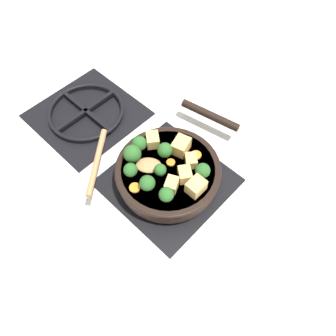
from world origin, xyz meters
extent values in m
plane|color=silver|center=(0.00, 0.00, 0.00)|extent=(2.40, 2.40, 0.00)
cube|color=black|center=(0.00, 0.00, 0.00)|extent=(0.31, 0.31, 0.01)
torus|color=black|center=(0.00, 0.00, 0.02)|extent=(0.24, 0.24, 0.01)
cube|color=black|center=(0.00, 0.00, 0.02)|extent=(0.01, 0.23, 0.01)
cube|color=black|center=(0.00, 0.00, 0.02)|extent=(0.23, 0.01, 0.01)
cube|color=black|center=(0.00, 0.36, 0.00)|extent=(0.31, 0.31, 0.01)
torus|color=black|center=(0.00, 0.36, 0.02)|extent=(0.24, 0.24, 0.01)
cube|color=black|center=(0.00, 0.36, 0.02)|extent=(0.01, 0.23, 0.01)
cube|color=black|center=(0.00, 0.36, 0.02)|extent=(0.23, 0.01, 0.01)
cylinder|color=black|center=(0.00, 0.00, 0.05)|extent=(0.27, 0.27, 0.05)
cylinder|color=brown|center=(0.00, 0.00, 0.05)|extent=(0.25, 0.25, 0.04)
torus|color=black|center=(0.00, 0.00, 0.07)|extent=(0.28, 0.28, 0.01)
cylinder|color=black|center=(0.23, 0.04, 0.06)|extent=(0.06, 0.19, 0.02)
ellipsoid|color=#A87A4C|center=(-0.03, 0.04, 0.08)|extent=(0.08, 0.08, 0.01)
cylinder|color=#A87A4C|center=(-0.12, 0.15, 0.08)|extent=(0.17, 0.14, 0.02)
cube|color=tan|center=(-0.04, -0.05, 0.09)|extent=(0.05, 0.04, 0.03)
cube|color=tan|center=(0.05, -0.03, 0.09)|extent=(0.05, 0.05, 0.03)
cube|color=tan|center=(0.00, -0.10, 0.09)|extent=(0.05, 0.04, 0.04)
cube|color=tan|center=(0.03, 0.09, 0.09)|extent=(0.05, 0.05, 0.03)
cube|color=tan|center=(0.07, 0.01, 0.09)|extent=(0.06, 0.05, 0.04)
cube|color=tan|center=(0.01, -0.05, 0.09)|extent=(0.05, 0.05, 0.03)
cylinder|color=#709956|center=(0.04, -0.08, 0.08)|extent=(0.01, 0.01, 0.01)
sphere|color=#285B23|center=(0.04, -0.08, 0.10)|extent=(0.04, 0.04, 0.04)
cylinder|color=#709956|center=(-0.01, 0.10, 0.08)|extent=(0.01, 0.01, 0.01)
sphere|color=#285B23|center=(-0.01, 0.10, 0.10)|extent=(0.04, 0.04, 0.04)
cylinder|color=#709956|center=(0.02, 0.03, 0.08)|extent=(0.01, 0.01, 0.01)
sphere|color=#285B23|center=(0.02, 0.03, 0.10)|extent=(0.04, 0.04, 0.04)
cylinder|color=#709956|center=(-0.08, -0.01, 0.08)|extent=(0.01, 0.01, 0.01)
sphere|color=#285B23|center=(-0.08, -0.01, 0.10)|extent=(0.04, 0.04, 0.04)
cylinder|color=#709956|center=(-0.07, -0.06, 0.08)|extent=(0.01, 0.01, 0.01)
sphere|color=#285B23|center=(-0.07, -0.06, 0.10)|extent=(0.04, 0.04, 0.04)
cylinder|color=#709956|center=(-0.08, 0.05, 0.08)|extent=(0.01, 0.01, 0.01)
sphere|color=#285B23|center=(-0.08, 0.05, 0.10)|extent=(0.04, 0.04, 0.04)
cylinder|color=#709956|center=(-0.03, 0.00, 0.08)|extent=(0.01, 0.01, 0.01)
sphere|color=#285B23|center=(-0.03, 0.00, 0.10)|extent=(0.03, 0.03, 0.03)
cylinder|color=#709956|center=(-0.05, 0.08, 0.08)|extent=(0.01, 0.01, 0.01)
sphere|color=#285B23|center=(-0.05, 0.08, 0.10)|extent=(0.05, 0.05, 0.05)
cylinder|color=orange|center=(-0.10, 0.02, 0.08)|extent=(0.03, 0.03, 0.01)
cylinder|color=orange|center=(0.08, -0.03, 0.08)|extent=(0.03, 0.03, 0.01)
cylinder|color=orange|center=(0.02, 0.01, 0.08)|extent=(0.02, 0.02, 0.01)
camera|label=1|loc=(-0.33, -0.32, 0.80)|focal=35.00mm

